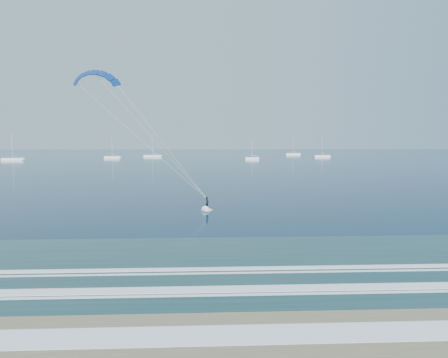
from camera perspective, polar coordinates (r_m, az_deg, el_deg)
name	(u,v)px	position (r m, az deg, el deg)	size (l,w,h in m)	color
ground	(331,330)	(21.54, 15.09, -20.08)	(900.00, 900.00, 0.00)	#06283C
kitesurfer_rig	(150,136)	(52.68, -10.47, 6.08)	(18.69, 3.86, 19.16)	yellow
sailboat_0	(13,159)	(220.42, -27.95, 2.54)	(10.27, 2.40, 13.75)	white
sailboat_1	(112,157)	(226.75, -15.68, 3.02)	(8.42, 2.40, 11.60)	white
sailboat_2	(152,156)	(242.26, -10.19, 3.28)	(10.23, 2.40, 13.58)	white
sailboat_3	(252,158)	(204.90, 4.00, 2.98)	(6.83, 2.40, 9.73)	white
sailboat_4	(293,154)	(278.49, 9.81, 3.55)	(9.96, 2.40, 13.38)	white
sailboat_5	(322,156)	(241.69, 13.81, 3.20)	(9.16, 2.40, 12.44)	white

